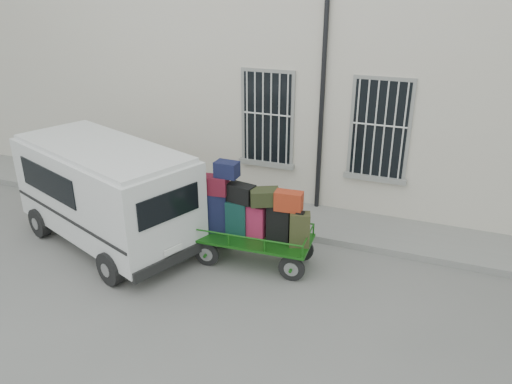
{
  "coord_description": "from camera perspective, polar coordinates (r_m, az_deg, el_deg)",
  "views": [
    {
      "loc": [
        3.73,
        -8.16,
        5.36
      ],
      "look_at": [
        0.08,
        1.0,
        1.15
      ],
      "focal_mm": 35.0,
      "sensor_mm": 36.0,
      "label": 1
    }
  ],
  "objects": [
    {
      "name": "luggage_cart",
      "position": [
        9.9,
        -0.5,
        -2.96
      ],
      "size": [
        2.73,
        1.17,
        2.11
      ],
      "rotation": [
        0.0,
        0.0,
        0.06
      ],
      "color": "black",
      "rests_on": "ground"
    },
    {
      "name": "building",
      "position": [
        14.35,
        6.52,
        13.5
      ],
      "size": [
        24.0,
        5.15,
        6.0
      ],
      "color": "beige",
      "rests_on": "ground"
    },
    {
      "name": "ground",
      "position": [
        10.45,
        -2.48,
        -7.76
      ],
      "size": [
        80.0,
        80.0,
        0.0
      ],
      "primitive_type": "plane",
      "color": "slate",
      "rests_on": "ground"
    },
    {
      "name": "sidewalk",
      "position": [
        12.21,
        1.71,
        -2.53
      ],
      "size": [
        24.0,
        1.7,
        0.15
      ],
      "primitive_type": "cube",
      "color": "gray",
      "rests_on": "ground"
    },
    {
      "name": "van",
      "position": [
        11.03,
        -16.87,
        0.37
      ],
      "size": [
        4.78,
        3.29,
        2.24
      ],
      "rotation": [
        0.0,
        0.0,
        -0.36
      ],
      "color": "silver",
      "rests_on": "ground"
    }
  ]
}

